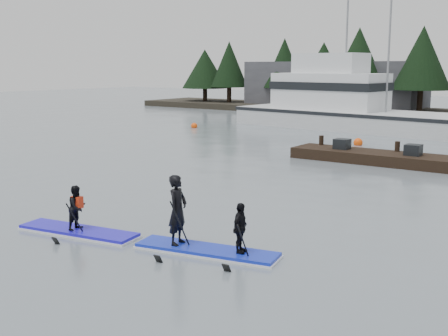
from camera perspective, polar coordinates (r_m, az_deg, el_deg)
The scene contains 7 objects.
ground at distance 15.38m, azimuth -13.46°, elevation -7.29°, with size 160.00×160.00×0.00m, color slate.
waterfront_building at distance 59.11m, azimuth 11.04°, elevation 8.14°, with size 18.00×6.00×5.00m, color #4C4C51.
fishing_boat_large at distance 42.71m, azimuth 12.46°, elevation 5.02°, with size 18.92×6.98×10.34m.
buoy_a at distance 42.24m, azimuth -3.05°, elevation 4.11°, with size 0.48×0.48×0.48m, color #FA500C.
buoy_b at distance 33.84m, azimuth 13.45°, elevation 2.28°, with size 0.53×0.53×0.53m, color #FA500C.
paddleboard_solo at distance 16.08m, azimuth -14.63°, elevation -5.13°, with size 3.65×1.50×1.82m.
paddleboard_duo at distance 13.99m, azimuth -2.28°, elevation -6.11°, with size 3.75×1.64×2.37m.
Camera 1 is at (11.29, -9.38, 4.59)m, focal length 45.00 mm.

